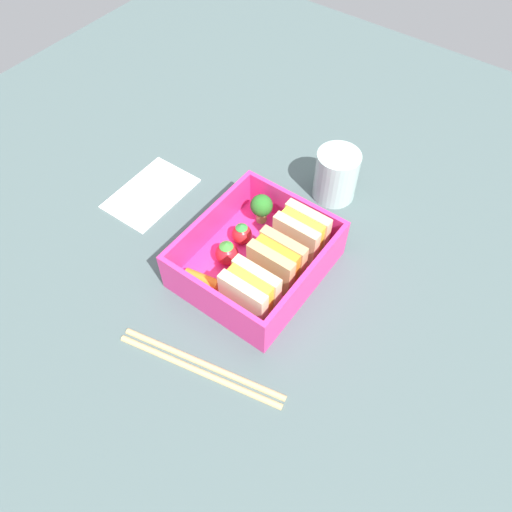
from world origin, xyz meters
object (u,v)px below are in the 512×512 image
at_px(strawberry_far_left, 227,253).
at_px(sandwich_left, 301,234).
at_px(strawberry_left, 242,234).
at_px(chopstick_pair, 201,366).
at_px(drinking_glass, 336,175).
at_px(carrot_stick_far_left, 202,280).
at_px(sandwich_center, 250,292).
at_px(folded_napkin, 151,193).
at_px(broccoli_floret, 261,207).
at_px(sandwich_center_left, 277,262).

bearing_deg(strawberry_far_left, sandwich_left, 138.80).
distance_m(strawberry_left, chopstick_pair, 0.17).
xyz_separation_m(sandwich_left, drinking_glass, (-0.11, -0.02, -0.00)).
height_order(strawberry_left, drinking_glass, drinking_glass).
height_order(strawberry_left, carrot_stick_far_left, strawberry_left).
distance_m(sandwich_center, strawberry_left, 0.10).
bearing_deg(strawberry_left, drinking_glass, 162.92).
height_order(sandwich_left, folded_napkin, sandwich_left).
bearing_deg(strawberry_left, chopstick_pair, 22.13).
bearing_deg(broccoli_floret, chopstick_pair, 17.91).
height_order(sandwich_left, carrot_stick_far_left, sandwich_left).
xyz_separation_m(sandwich_center, strawberry_left, (-0.07, -0.06, -0.01)).
bearing_deg(strawberry_far_left, folded_napkin, -101.65).
xyz_separation_m(sandwich_center_left, strawberry_far_left, (0.02, -0.06, -0.01)).
distance_m(broccoli_floret, folded_napkin, 0.17).
xyz_separation_m(sandwich_left, chopstick_pair, (0.19, -0.00, -0.04)).
relative_size(carrot_stick_far_left, folded_napkin, 0.35).
distance_m(sandwich_left, sandwich_center_left, 0.05).
relative_size(sandwich_center, strawberry_far_left, 1.72).
height_order(sandwich_center, folded_napkin, sandwich_center).
bearing_deg(broccoli_floret, sandwich_center, 30.24).
relative_size(sandwich_center_left, drinking_glass, 0.83).
bearing_deg(drinking_glass, sandwich_center_left, 6.60).
distance_m(sandwich_center, chopstick_pair, 0.10).
bearing_deg(strawberry_far_left, carrot_stick_far_left, -4.33).
height_order(sandwich_center_left, strawberry_left, sandwich_center_left).
xyz_separation_m(sandwich_center_left, folded_napkin, (-0.02, -0.22, -0.04)).
distance_m(sandwich_center, broccoli_floret, 0.13).
bearing_deg(sandwich_center, sandwich_left, 180.00).
bearing_deg(sandwich_center_left, sandwich_left, 180.00).
bearing_deg(chopstick_pair, strawberry_far_left, -154.00).
bearing_deg(broccoli_floret, sandwich_left, 82.65).
height_order(sandwich_left, broccoli_floret, sandwich_left).
xyz_separation_m(strawberry_far_left, drinking_glass, (-0.18, 0.04, 0.01)).
bearing_deg(sandwich_center, strawberry_far_left, -119.66).
relative_size(sandwich_center_left, folded_napkin, 0.49).
xyz_separation_m(broccoli_floret, strawberry_far_left, (0.08, 0.00, -0.01)).
height_order(chopstick_pair, drinking_glass, drinking_glass).
height_order(broccoli_floret, strawberry_far_left, broccoli_floret).
height_order(drinking_glass, folded_napkin, drinking_glass).
distance_m(chopstick_pair, drinking_glass, 0.31).
xyz_separation_m(carrot_stick_far_left, chopstick_pair, (0.08, 0.06, -0.02)).
bearing_deg(broccoli_floret, folded_napkin, -74.50).
xyz_separation_m(chopstick_pair, drinking_glass, (-0.31, -0.02, 0.03)).
xyz_separation_m(broccoli_floret, chopstick_pair, (0.20, 0.06, -0.03)).
bearing_deg(drinking_glass, folded_napkin, -53.65).
xyz_separation_m(sandwich_left, carrot_stick_far_left, (0.11, -0.06, -0.02)).
height_order(broccoli_floret, drinking_glass, drinking_glass).
relative_size(strawberry_left, strawberry_far_left, 0.91).
distance_m(sandwich_left, strawberry_left, 0.07).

